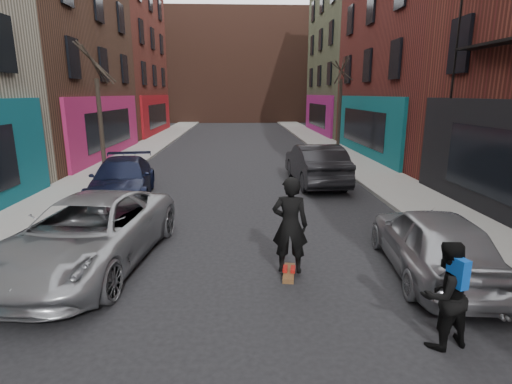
{
  "coord_description": "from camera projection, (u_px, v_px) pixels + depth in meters",
  "views": [
    {
      "loc": [
        0.04,
        -0.54,
        3.65
      ],
      "look_at": [
        0.4,
        7.74,
        1.6
      ],
      "focal_mm": 28.0,
      "sensor_mm": 36.0,
      "label": 1
    }
  ],
  "objects": [
    {
      "name": "skateboard",
      "position": [
        289.0,
        273.0,
        8.23
      ],
      "size": [
        0.35,
        0.83,
        0.1
      ],
      "primitive_type": "cube",
      "rotation": [
        0.0,
        0.0,
        -0.17
      ],
      "color": "brown",
      "rests_on": "ground"
    },
    {
      "name": "sidewalk_right",
      "position": [
        319.0,
        141.0,
        30.74
      ],
      "size": [
        2.5,
        84.0,
        0.13
      ],
      "primitive_type": "cube",
      "color": "gray",
      "rests_on": "ground"
    },
    {
      "name": "sidewalk_left",
      "position": [
        156.0,
        142.0,
        30.22
      ],
      "size": [
        2.5,
        84.0,
        0.13
      ],
      "primitive_type": "cube",
      "color": "gray",
      "rests_on": "ground"
    },
    {
      "name": "pedestrian",
      "position": [
        445.0,
        294.0,
        5.77
      ],
      "size": [
        0.93,
        0.81,
        1.64
      ],
      "rotation": [
        0.0,
        0.0,
        3.41
      ],
      "color": "black",
      "rests_on": "ground"
    },
    {
      "name": "parked_left_end",
      "position": [
        122.0,
        179.0,
        14.03
      ],
      "size": [
        2.62,
        5.11,
        1.42
      ],
      "primitive_type": "imported",
      "rotation": [
        0.0,
        0.0,
        0.13
      ],
      "color": "black",
      "rests_on": "ground"
    },
    {
      "name": "building_far",
      "position": [
        238.0,
        68.0,
        54.03
      ],
      "size": [
        40.0,
        10.0,
        14.0
      ],
      "primitive_type": "cube",
      "color": "#47281E",
      "rests_on": "ground"
    },
    {
      "name": "tree_right_far",
      "position": [
        340.0,
        95.0,
        24.08
      ],
      "size": [
        2.0,
        2.0,
        6.8
      ],
      "primitive_type": null,
      "color": "black",
      "rests_on": "sidewalk_right"
    },
    {
      "name": "tree_left_far",
      "position": [
        99.0,
        100.0,
        17.78
      ],
      "size": [
        2.0,
        2.0,
        6.5
      ],
      "primitive_type": null,
      "color": "black",
      "rests_on": "sidewalk_left"
    },
    {
      "name": "parked_left_far",
      "position": [
        89.0,
        233.0,
        8.55
      ],
      "size": [
        3.11,
        5.61,
        1.48
      ],
      "primitive_type": "imported",
      "rotation": [
        0.0,
        0.0,
        -0.13
      ],
      "color": "gray",
      "rests_on": "ground"
    },
    {
      "name": "parked_right_end",
      "position": [
        316.0,
        164.0,
        16.45
      ],
      "size": [
        1.98,
        5.08,
        1.65
      ],
      "primitive_type": "imported",
      "rotation": [
        0.0,
        0.0,
        3.19
      ],
      "color": "black",
      "rests_on": "ground"
    },
    {
      "name": "parked_right_far",
      "position": [
        432.0,
        241.0,
        8.14
      ],
      "size": [
        2.1,
        4.36,
        1.43
      ],
      "primitive_type": "imported",
      "rotation": [
        0.0,
        0.0,
        3.04
      ],
      "color": "#95969D",
      "rests_on": "ground"
    },
    {
      "name": "skateboarder",
      "position": [
        290.0,
        225.0,
        7.98
      ],
      "size": [
        0.79,
        0.59,
        1.98
      ],
      "primitive_type": "imported",
      "rotation": [
        0.0,
        0.0,
        2.97
      ],
      "color": "black",
      "rests_on": "skateboard"
    }
  ]
}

